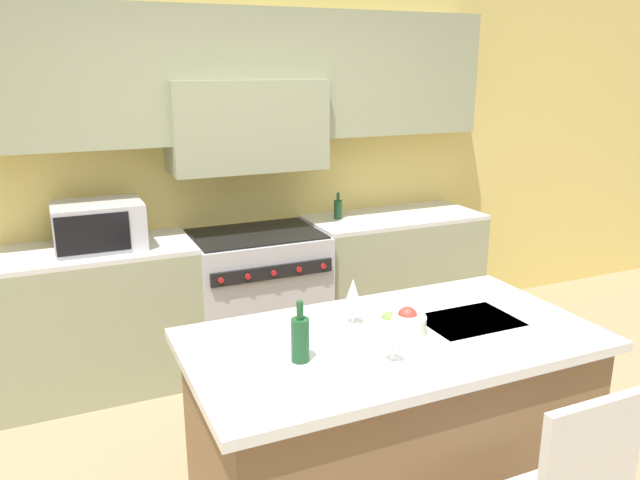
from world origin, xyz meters
TOP-DOWN VIEW (x-y plane):
  - back_cabinetry at (0.00, 2.14)m, footprint 10.00×0.46m
  - back_counter at (-0.00, 1.90)m, footprint 3.54×0.62m
  - range_stove at (-0.00, 1.87)m, footprint 0.89×0.70m
  - microwave at (-1.01, 1.89)m, footprint 0.53×0.41m
  - kitchen_island at (0.05, 0.11)m, footprint 1.82×0.96m
  - wine_bottle at (-0.41, 0.05)m, footprint 0.08×0.08m
  - wine_glass_near at (-0.08, -0.10)m, footprint 0.08×0.08m
  - wine_glass_far at (-0.05, 0.30)m, footprint 0.08×0.08m
  - fruit_bowl at (0.09, 0.13)m, footprint 0.25×0.25m
  - oil_bottle_on_counter at (0.67, 1.97)m, footprint 0.06×0.06m

SIDE VIEW (x-z plane):
  - kitchen_island at x=0.05m, z-range 0.00..0.90m
  - range_stove at x=0.00m, z-range 0.00..0.93m
  - back_counter at x=0.00m, z-range 0.00..0.95m
  - fruit_bowl at x=0.09m, z-range 0.88..1.00m
  - wine_bottle at x=-0.41m, z-range 0.86..1.12m
  - oil_bottle_on_counter at x=0.67m, z-range 0.92..1.12m
  - wine_glass_near at x=-0.08m, z-range 0.93..1.15m
  - wine_glass_far at x=-0.05m, z-range 0.93..1.15m
  - microwave at x=-1.01m, z-range 0.95..1.23m
  - back_cabinetry at x=0.00m, z-range 0.25..2.95m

